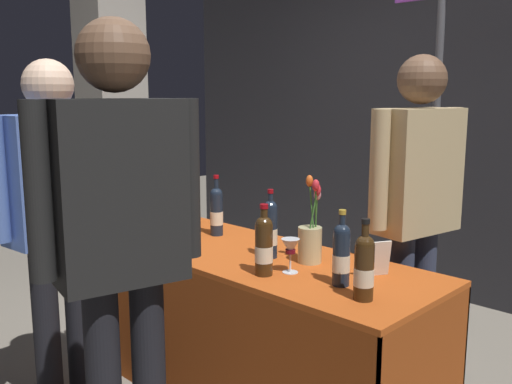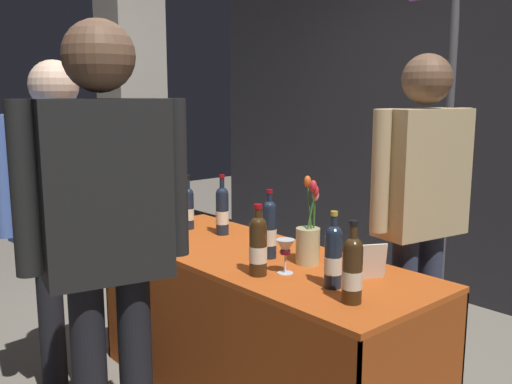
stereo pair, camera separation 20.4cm
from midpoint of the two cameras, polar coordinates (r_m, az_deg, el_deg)
name	(u,v)px [view 2 (the right image)]	position (r m, az deg, el deg)	size (l,w,h in m)	color
back_partition	(480,116)	(4.26, 22.99, 7.06)	(5.38, 0.12, 2.67)	#2D2D33
concrete_pillar	(132,83)	(4.39, -11.14, 10.74)	(0.38, 0.38, 3.13)	gray
tasting_table	(256,300)	(2.75, 2.16, -10.91)	(1.79, 0.68, 0.74)	#B74C19
featured_wine_bottle	(333,256)	(2.24, 10.42, -6.36)	(0.07, 0.07, 0.31)	#192333
display_bottle_0	(269,229)	(2.60, 3.63, -3.74)	(0.07, 0.07, 0.32)	#192333
display_bottle_1	(188,207)	(3.16, -5.06, -1.56)	(0.07, 0.07, 0.31)	#192333
display_bottle_2	(352,269)	(2.10, 12.50, -7.63)	(0.07, 0.07, 0.31)	#38230F
display_bottle_3	(258,245)	(2.35, 2.71, -5.36)	(0.08, 0.08, 0.30)	#38230F
display_bottle_4	(159,215)	(2.87, -7.80, -2.32)	(0.07, 0.07, 0.35)	#192333
display_bottle_5	(148,207)	(3.17, -9.01, -1.50)	(0.08, 0.08, 0.32)	#192333
display_bottle_6	(222,210)	(3.02, -1.50, -1.85)	(0.07, 0.07, 0.33)	#192333
wine_glass_near_vendor	(285,249)	(2.39, 5.44, -5.75)	(0.08, 0.08, 0.15)	silver
wine_glass_mid	(132,215)	(3.15, -10.64, -2.36)	(0.07, 0.07, 0.13)	silver
flower_vase	(308,240)	(2.53, 7.63, -4.81)	(0.11, 0.11, 0.40)	tan
brochure_stand	(371,262)	(2.38, 13.98, -6.86)	(0.13, 0.01, 0.15)	silver
vendor_presenter	(421,198)	(2.79, 18.35, -0.60)	(0.28, 0.60, 1.67)	#2D3347
taster_foreground_right	(107,226)	(1.97, -12.02, -3.40)	(0.30, 0.58, 1.73)	black
taster_foreground_left	(61,201)	(2.79, -17.16, -0.92)	(0.25, 0.60, 1.64)	black
booth_signpost	(450,109)	(3.36, 20.67, 7.86)	(0.58, 0.04, 2.23)	#47474C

